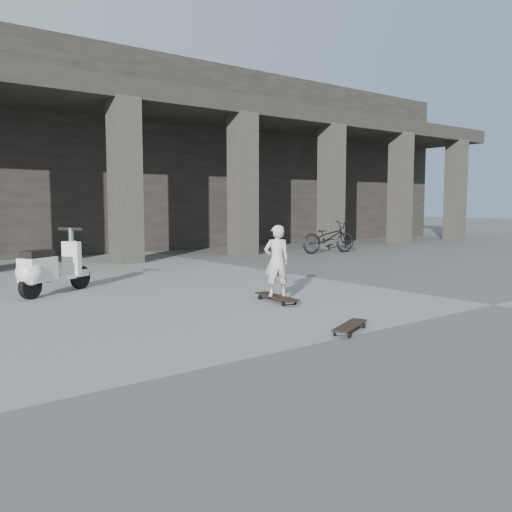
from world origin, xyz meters
TOP-DOWN VIEW (x-y plane):
  - ground at (0.00, 0.00)m, footprint 90.00×90.00m
  - colonnade at (-0.00, 13.77)m, footprint 28.00×8.82m
  - longboard at (-2.32, 2.09)m, footprint 0.32×0.94m
  - skateboard_spare at (-2.87, 0.14)m, footprint 0.74×0.46m
  - child at (-2.32, 2.09)m, footprint 0.45×0.39m
  - scooter at (-4.88, 4.73)m, footprint 1.38×0.90m
  - bicycle at (4.04, 7.30)m, footprint 1.86×0.95m

SIDE VIEW (x-z plane):
  - ground at x=0.00m, z-range 0.00..0.00m
  - skateboard_spare at x=-2.87m, z-range 0.02..0.11m
  - longboard at x=-2.32m, z-range 0.03..0.12m
  - scooter at x=-4.88m, z-range -0.11..0.95m
  - bicycle at x=4.04m, z-range 0.00..0.93m
  - child at x=-2.32m, z-range 0.09..1.15m
  - colonnade at x=0.00m, z-range 0.03..6.03m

